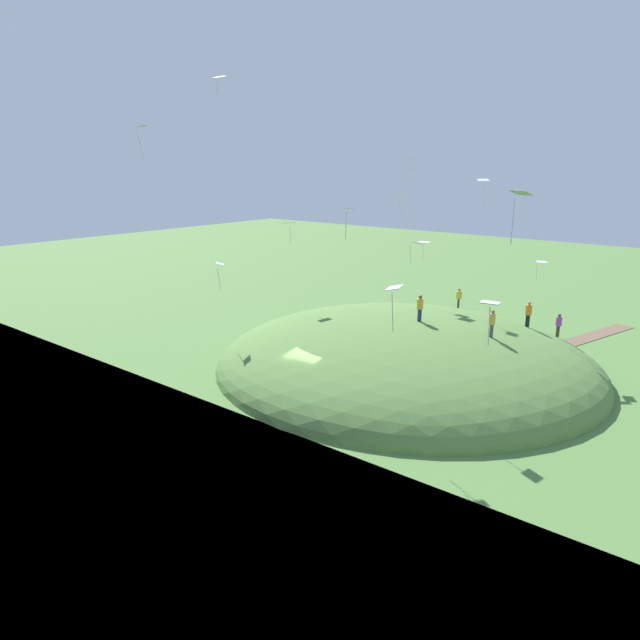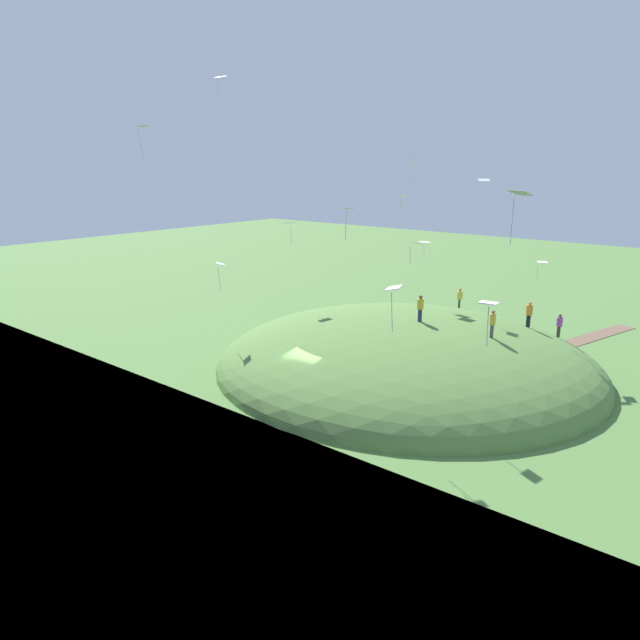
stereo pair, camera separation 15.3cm
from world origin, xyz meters
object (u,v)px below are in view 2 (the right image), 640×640
object	(u,v)px
person_watching_kites	(460,296)
kite_5	(220,78)
kite_1	(394,290)
kite_12	(414,159)
kite_6	(347,212)
kite_4	(519,197)
person_walking_path	(420,305)
kite_10	(424,243)
kite_2	(402,197)
kite_8	(484,182)
person_on_hilltop	(529,311)
kite_7	(289,224)
person_with_child	(559,323)
person_near_shore	(493,320)
kite_0	(489,307)
kite_9	(144,128)
kite_11	(414,243)
kite_13	(542,263)
kite_3	(220,266)

from	to	relation	value
person_watching_kites	kite_5	distance (m)	23.67
kite_1	kite_12	xyz separation A→B (m)	(17.94, 9.79, 6.02)
kite_5	kite_12	distance (m)	15.68
kite_12	kite_6	bearing A→B (deg)	-162.07
kite_4	kite_6	size ratio (longest dim) A/B	1.34
person_walking_path	kite_10	world-z (taller)	kite_10
kite_4	kite_12	distance (m)	22.68
kite_2	kite_10	size ratio (longest dim) A/B	1.86
kite_5	kite_8	size ratio (longest dim) A/B	0.57
person_on_hilltop	kite_2	xyz separation A→B (m)	(0.64, 10.77, 7.21)
person_watching_kites	kite_5	bearing A→B (deg)	121.35
kite_4	kite_5	distance (m)	23.83
kite_10	kite_7	bearing A→B (deg)	124.73
kite_4	person_on_hilltop	bearing A→B (deg)	16.12
kite_2	kite_7	bearing A→B (deg)	139.08
person_on_hilltop	kite_12	xyz separation A→B (m)	(1.85, 10.61, 10.04)
person_walking_path	person_with_child	bearing A→B (deg)	159.70
kite_1	kite_6	size ratio (longest dim) A/B	1.37
person_with_child	kite_4	distance (m)	18.56
person_watching_kites	kite_10	xyz separation A→B (m)	(-2.82, 1.75, 4.31)
kite_2	kite_12	distance (m)	3.08
kite_8	person_watching_kites	bearing A→B (deg)	76.73
kite_4	person_near_shore	bearing A→B (deg)	25.88
kite_0	kite_9	world-z (taller)	kite_9
kite_6	kite_10	distance (m)	13.61
person_with_child	kite_9	world-z (taller)	kite_9
kite_2	kite_10	distance (m)	4.22
kite_1	kite_11	size ratio (longest dim) A/B	1.79
kite_8	kite_12	size ratio (longest dim) A/B	1.05
person_near_shore	kite_0	xyz separation A→B (m)	(-13.31, -5.28, 4.18)
kite_1	kite_13	size ratio (longest dim) A/B	1.80
person_walking_path	kite_3	size ratio (longest dim) A/B	0.92
kite_9	kite_13	bearing A→B (deg)	-57.90
person_walking_path	kite_5	xyz separation A→B (m)	(-4.54, 13.26, 14.35)
kite_7	kite_9	distance (m)	12.11
kite_0	kite_7	world-z (taller)	kite_7
person_near_shore	kite_7	size ratio (longest dim) A/B	1.05
kite_13	kite_3	bearing A→B (deg)	128.74
kite_13	kite_10	bearing A→B (deg)	93.67
kite_6	kite_11	world-z (taller)	kite_6
kite_0	kite_13	bearing A→B (deg)	13.56
person_watching_kites	kite_5	xyz separation A→B (m)	(-13.51, 11.66, 15.55)
person_near_shore	kite_11	distance (m)	7.48
person_with_child	kite_12	world-z (taller)	kite_12
kite_6	kite_13	world-z (taller)	kite_6
person_with_child	kite_6	xyz separation A→B (m)	(-14.07, 7.55, 7.89)
kite_7	kite_12	world-z (taller)	kite_12
kite_1	kite_2	world-z (taller)	kite_2
kite_1	kite_3	world-z (taller)	kite_1
kite_11	kite_13	size ratio (longest dim) A/B	1.00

